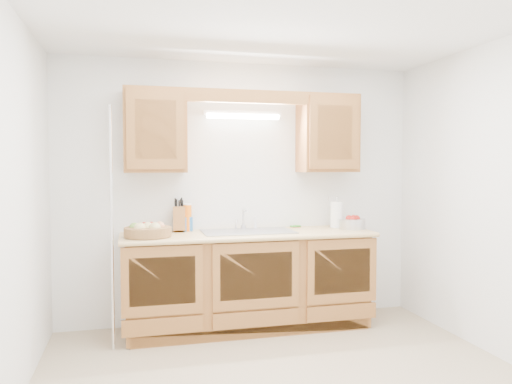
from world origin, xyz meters
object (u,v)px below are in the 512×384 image
object	(u,v)px
paper_towel	(337,215)
apple_bowl	(352,223)
fruit_basket	(148,230)
knife_block	(179,219)

from	to	relation	value
paper_towel	apple_bowl	xyz separation A→B (m)	(0.11, -0.10, -0.07)
fruit_basket	knife_block	bearing A→B (deg)	45.06
fruit_basket	apple_bowl	bearing A→B (deg)	2.42
paper_towel	apple_bowl	distance (m)	0.17
paper_towel	fruit_basket	bearing A→B (deg)	-174.17
fruit_basket	paper_towel	distance (m)	1.84
paper_towel	apple_bowl	world-z (taller)	paper_towel
fruit_basket	apple_bowl	world-z (taller)	apple_bowl
paper_towel	apple_bowl	size ratio (longest dim) A/B	0.95
knife_block	paper_towel	distance (m)	1.53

